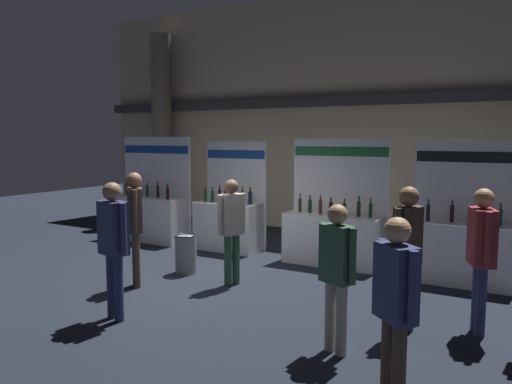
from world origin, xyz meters
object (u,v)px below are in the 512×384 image
at_px(trash_bin, 186,254).
at_px(visitor_5, 232,223).
at_px(visitor_4, 337,267).
at_px(visitor_0, 481,246).
at_px(visitor_2, 407,247).
at_px(exhibitor_booth_2, 333,234).
at_px(visitor_3, 395,297).
at_px(exhibitor_booth_0, 149,214).
at_px(exhibitor_booth_1, 229,222).
at_px(exhibitor_booth_3, 462,247).
at_px(visitor_1, 113,237).
at_px(visitor_6, 135,219).

bearing_deg(trash_bin, visitor_5, -10.14).
xyz_separation_m(trash_bin, visitor_4, (3.51, -1.81, 0.65)).
relative_size(visitor_0, visitor_2, 0.99).
bearing_deg(exhibitor_booth_2, trash_bin, -137.63).
height_order(visitor_3, visitor_5, visitor_3).
bearing_deg(visitor_5, exhibitor_booth_0, -95.94).
xyz_separation_m(exhibitor_booth_1, visitor_0, (5.16, -2.32, 0.49)).
relative_size(exhibitor_booth_0, exhibitor_booth_3, 1.02).
relative_size(trash_bin, visitor_1, 0.38).
xyz_separation_m(exhibitor_booth_3, visitor_0, (0.49, -2.17, 0.49)).
bearing_deg(exhibitor_booth_2, exhibitor_booth_3, -2.73).
relative_size(exhibitor_booth_0, trash_bin, 3.50).
relative_size(exhibitor_booth_0, visitor_4, 1.43).
relative_size(exhibitor_booth_2, visitor_4, 1.41).
height_order(exhibitor_booth_0, trash_bin, exhibitor_booth_0).
height_order(exhibitor_booth_1, exhibitor_booth_3, exhibitor_booth_3).
relative_size(exhibitor_booth_1, visitor_2, 1.27).
distance_m(exhibitor_booth_3, visitor_4, 3.68).
bearing_deg(visitor_3, visitor_0, 121.63).
distance_m(exhibitor_booth_0, visitor_1, 5.17).
bearing_deg(visitor_2, visitor_5, 98.70).
bearing_deg(visitor_5, exhibitor_booth_1, -122.41).
bearing_deg(exhibitor_booth_0, exhibitor_booth_1, 2.47).
bearing_deg(visitor_4, visitor_5, -10.58).
height_order(exhibitor_booth_2, visitor_5, exhibitor_booth_2).
distance_m(exhibitor_booth_2, visitor_2, 3.38).
height_order(visitor_3, visitor_4, visitor_3).
bearing_deg(trash_bin, visitor_4, -27.26).
xyz_separation_m(exhibitor_booth_0, visitor_0, (7.31, -2.23, 0.48)).
xyz_separation_m(visitor_0, visitor_6, (-5.01, -0.64, 0.00)).
xyz_separation_m(trash_bin, visitor_0, (4.82, -0.41, 0.75)).
height_order(exhibitor_booth_2, visitor_1, exhibitor_booth_2).
height_order(exhibitor_booth_0, visitor_6, exhibitor_booth_0).
distance_m(trash_bin, visitor_3, 5.18).
bearing_deg(visitor_0, visitor_4, 116.94).
xyz_separation_m(visitor_1, visitor_3, (3.76, -0.40, -0.07)).
xyz_separation_m(trash_bin, visitor_3, (4.37, -2.69, 0.69)).
relative_size(exhibitor_booth_0, visitor_0, 1.34).
xyz_separation_m(visitor_0, visitor_3, (-0.45, -2.28, -0.06)).
distance_m(exhibitor_booth_2, visitor_1, 4.42).
relative_size(visitor_0, visitor_5, 1.04).
bearing_deg(visitor_6, exhibitor_booth_0, 175.84).
distance_m(exhibitor_booth_0, visitor_3, 8.22).
distance_m(exhibitor_booth_1, visitor_2, 5.18).
xyz_separation_m(exhibitor_booth_0, visitor_4, (6.00, -3.63, 0.37)).
height_order(visitor_0, visitor_1, visitor_1).
distance_m(exhibitor_booth_0, exhibitor_booth_2, 4.54).
relative_size(trash_bin, visitor_4, 0.41).
bearing_deg(exhibitor_booth_0, visitor_0, -16.95).
height_order(visitor_4, visitor_6, visitor_6).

